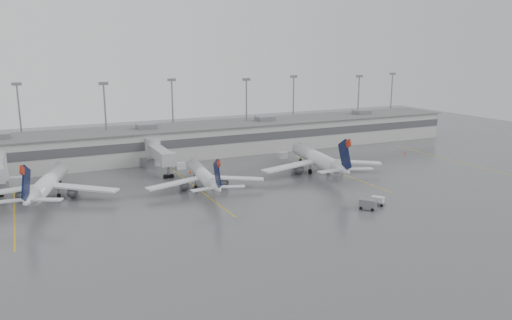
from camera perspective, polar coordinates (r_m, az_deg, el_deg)
name	(u,v)px	position (r m, az deg, el deg)	size (l,w,h in m)	color
ground	(332,211)	(92.53, 8.73, -5.73)	(260.00, 260.00, 0.00)	#535356
terminal	(217,138)	(141.74, -4.44, 2.54)	(152.00, 17.00, 9.45)	#B1B1AC
light_masts	(210,108)	(145.95, -5.31, 5.93)	(142.40, 8.00, 20.60)	gray
jet_bridge_right	(157,153)	(124.23, -11.23, 0.75)	(4.00, 17.20, 7.00)	#A0A2A5
stand_markings	(272,180)	(112.30, 1.86, -2.29)	(105.25, 40.00, 0.01)	gold
jet_far_left	(47,183)	(105.75, -22.81, -2.47)	(26.98, 30.69, 10.20)	silver
jet_mid_left	(204,176)	(105.24, -5.95, -1.79)	(24.90, 28.06, 9.09)	silver
jet_mid_right	(319,159)	(118.99, 7.16, 0.14)	(29.60, 33.43, 10.87)	silver
baggage_tug	(378,202)	(97.03, 13.72, -4.67)	(2.86, 3.04, 1.68)	silver
baggage_cart	(368,204)	(94.10, 12.67, -4.94)	(3.18, 3.39, 1.91)	slate
gse_uld_a	(17,181)	(119.20, -25.69, -2.21)	(2.73, 1.82, 1.93)	silver
gse_uld_b	(180,166)	(123.40, -8.65, -0.67)	(2.36, 1.57, 1.67)	silver
gse_uld_c	(283,155)	(134.64, 3.11, 0.56)	(2.27, 1.51, 1.61)	silver
gse_loader	(147,163)	(126.80, -12.32, -0.34)	(2.20, 3.51, 2.20)	slate
cone_b	(190,172)	(119.35, -7.51, -1.33)	(0.44, 0.44, 0.70)	#F93205
cone_c	(311,155)	(137.73, 6.34, 0.59)	(0.46, 0.46, 0.73)	#F93205
cone_d	(405,153)	(145.50, 16.69, 0.78)	(0.47, 0.47, 0.75)	#F93205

